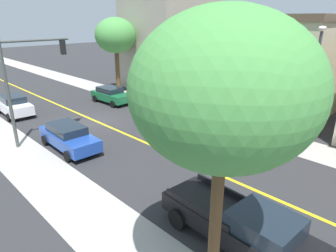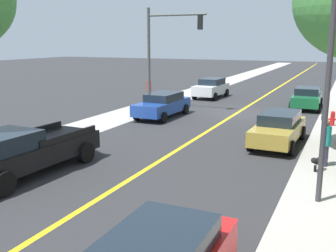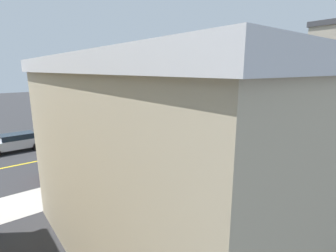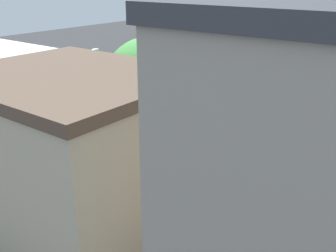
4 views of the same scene
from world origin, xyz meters
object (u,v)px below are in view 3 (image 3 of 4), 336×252
Objects in this scene: traffic_light_mast at (193,88)px; red_sedan_left_curb at (81,159)px; street_lamp at (175,103)px; gold_sedan_left_curb at (208,131)px; white_sedan_right_curb at (229,109)px; small_dog at (199,146)px; street_tree_left_far at (85,78)px; silver_sedan_right_curb at (16,142)px; pedestrian_orange_shirt at (284,125)px; fire_hydrant at (256,131)px; pedestrian_red_shirt at (194,108)px; pedestrian_teal_shirt at (206,138)px; blue_sedan_right_curb at (185,116)px; parking_meter at (229,132)px; street_tree_right_corner at (307,79)px; green_sedan_left_curb at (267,119)px; black_pickup_truck at (102,129)px; street_tree_left_near at (234,77)px.

traffic_light_mast reaches higher than red_sedan_left_curb.
street_lamp is 7.54m from gold_sedan_left_curb.
small_dog is at bearing 32.78° from white_sedan_right_curb.
street_tree_left_far reaches higher than gold_sedan_left_curb.
small_dog is (-11.68, -5.29, -5.66)m from street_tree_left_far.
silver_sedan_right_curb is 2.86× the size of pedestrian_orange_shirt.
street_lamp is at bearing -168.97° from street_tree_left_far.
fire_hydrant is 0.45× the size of pedestrian_red_shirt.
traffic_light_mast is 1.59× the size of white_sedan_right_curb.
pedestrian_teal_shirt is at bearing -134.67° from pedestrian_orange_shirt.
blue_sedan_right_curb is 9.37m from white_sedan_right_curb.
fire_hydrant is (-11.78, -14.03, -5.62)m from street_tree_left_far.
fire_hydrant is 4.36m from parking_meter.
blue_sedan_right_curb is 2.72× the size of pedestrian_teal_shirt.
small_dog is (-13.26, 12.29, -0.63)m from pedestrian_red_shirt.
white_sedan_right_curb is 2.70× the size of pedestrian_orange_shirt.
parking_meter is 0.20× the size of traffic_light_mast.
traffic_light_mast is at bearing -124.15° from gold_sedan_left_curb.
street_tree_left_far is 1.10× the size of street_lamp.
parking_meter is at bearing 84.07° from street_tree_right_corner.
pedestrian_orange_shirt is at bearing 160.92° from gold_sedan_left_curb.
white_sedan_right_curb is (7.80, -2.40, 0.05)m from green_sedan_left_curb.
pedestrian_teal_shirt is at bearing -32.18° from pedestrian_red_shirt.
pedestrian_teal_shirt reaches higher than white_sedan_right_curb.
black_pickup_truck is 17.49m from pedestrian_red_shirt.
parking_meter is 2.12m from gold_sedan_left_curb.
blue_sedan_right_curb is (-1.04, 2.48, -3.65)m from traffic_light_mast.
fire_hydrant is 9.89m from blue_sedan_right_curb.
parking_meter is 0.31× the size of green_sedan_left_curb.
red_sedan_left_curb is at bearing -54.10° from pedestrian_red_shirt.
street_tree_left_near is 1.20× the size of street_lamp.
parking_meter is 0.84× the size of pedestrian_orange_shirt.
street_tree_left_near is at bearing 85.11° from gold_sedan_left_curb.
red_sedan_left_curb reaches higher than small_dog.
red_sedan_left_curb is 24.72m from pedestrian_red_shirt.
street_tree_right_corner is at bearing -119.77° from street_tree_left_far.
green_sedan_left_curb reaches higher than small_dog.
silver_sedan_right_curb is at bearing 105.72° from street_tree_left_far.
pedestrian_orange_shirt is (-0.25, -9.14, -5.37)m from street_tree_left_near.
red_sedan_left_curb is 6.40× the size of small_dog.
traffic_light_mast reaches higher than blue_sedan_right_curb.
street_tree_right_corner is 1.78× the size of green_sedan_left_curb.
street_lamp is at bearing 87.50° from street_tree_right_corner.
street_tree_left_far reaches higher than traffic_light_mast.
traffic_light_mast is (11.82, 7.47, -1.38)m from street_tree_right_corner.
street_tree_right_corner is 15.92m from pedestrian_red_shirt.
pedestrian_teal_shirt is at bearing 65.74° from street_tree_left_near.
fire_hydrant is at bearing 173.40° from red_sedan_left_curb.
street_tree_right_corner is 27.41m from red_sedan_left_curb.
traffic_light_mast is 1.50× the size of silver_sedan_right_curb.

